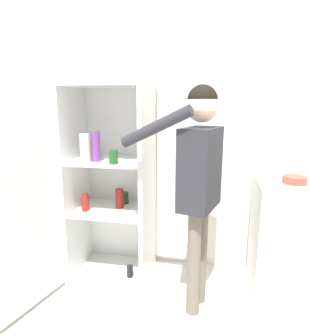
# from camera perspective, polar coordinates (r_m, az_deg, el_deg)

# --- Properties ---
(ground_plane) EXTENTS (12.00, 12.00, 0.00)m
(ground_plane) POSITION_cam_1_polar(r_m,az_deg,el_deg) (2.38, -3.60, -28.05)
(ground_plane) COLOR beige
(wall_back) EXTENTS (7.00, 0.06, 2.55)m
(wall_back) POSITION_cam_1_polar(r_m,az_deg,el_deg) (2.78, 1.18, 6.87)
(wall_back) COLOR silver
(wall_back) RESTS_ON ground_plane
(refrigerator) EXTENTS (0.90, 1.23, 1.70)m
(refrigerator) POSITION_cam_1_polar(r_m,az_deg,el_deg) (2.58, -11.45, -3.37)
(refrigerator) COLOR white
(refrigerator) RESTS_ON ground_plane
(person) EXTENTS (0.70, 0.49, 1.66)m
(person) POSITION_cam_1_polar(r_m,az_deg,el_deg) (2.12, 8.37, -0.38)
(person) COLOR #726656
(person) RESTS_ON ground_plane
(counter) EXTENTS (0.63, 0.55, 0.93)m
(counter) POSITION_cam_1_polar(r_m,az_deg,el_deg) (2.71, 24.88, -12.16)
(counter) COLOR white
(counter) RESTS_ON ground_plane
(bowl) EXTENTS (0.18, 0.18, 0.06)m
(bowl) POSITION_cam_1_polar(r_m,az_deg,el_deg) (2.53, 25.05, -2.04)
(bowl) COLOR #B24738
(bowl) RESTS_ON counter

